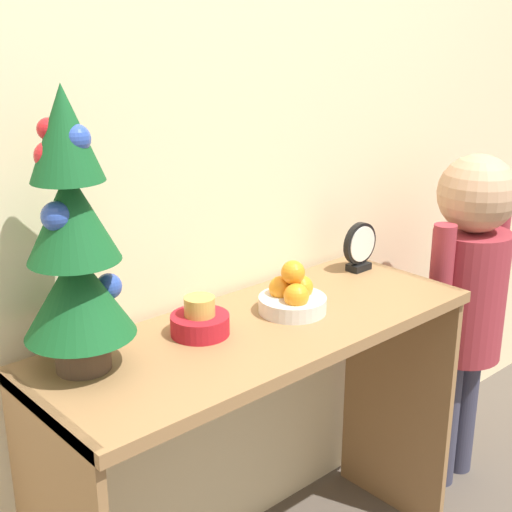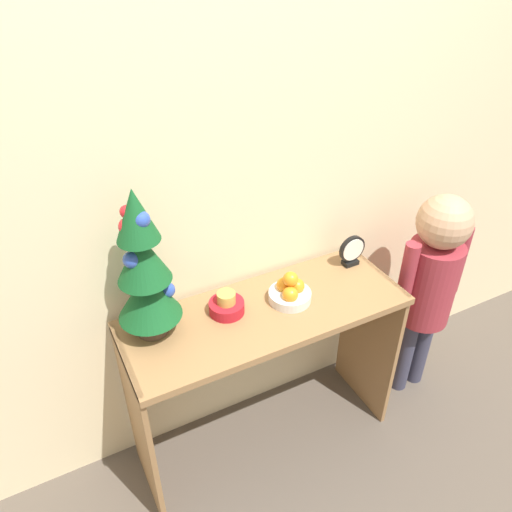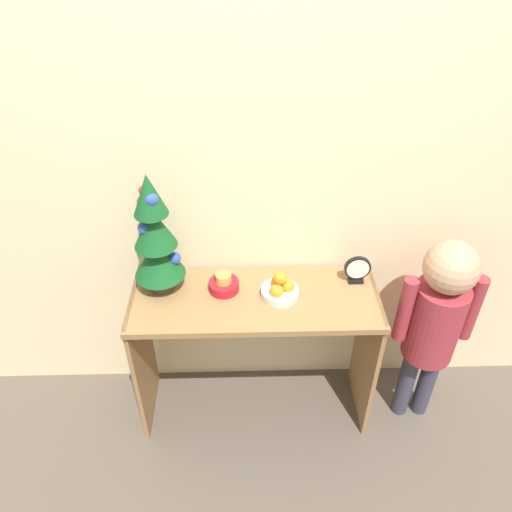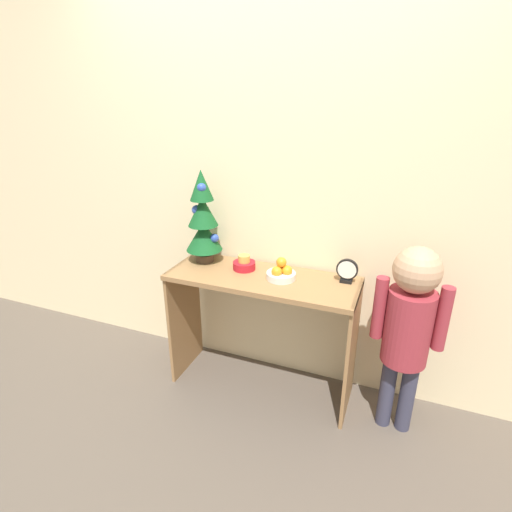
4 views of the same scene
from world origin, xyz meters
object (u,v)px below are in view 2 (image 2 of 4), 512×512
Objects in this scene: mini_tree at (144,269)px; child_figure at (431,276)px; fruit_bowl at (290,292)px; desk_clock at (352,251)px; singing_bowl at (227,305)px.

mini_tree is 0.53× the size of child_figure.
fruit_bowl is at bearing 175.33° from child_figure.
child_figure is at bearing -22.38° from desk_clock.
fruit_bowl is (0.53, -0.07, -0.24)m from mini_tree.
mini_tree reaches higher than fruit_bowl.
desk_clock reaches higher than fruit_bowl.
child_figure reaches higher than fruit_bowl.
desk_clock is at bearing 13.78° from fruit_bowl.
mini_tree is 0.38m from singing_bowl.
mini_tree is 4.10× the size of desk_clock.
child_figure is at bearing -6.08° from mini_tree.
mini_tree reaches higher than desk_clock.
mini_tree is 3.44× the size of fruit_bowl.
fruit_bowl is 1.24× the size of singing_bowl.
child_figure is (0.96, -0.11, -0.12)m from singing_bowl.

